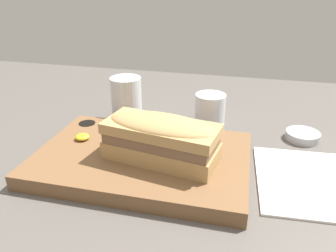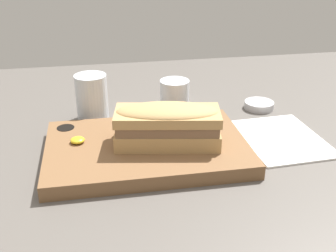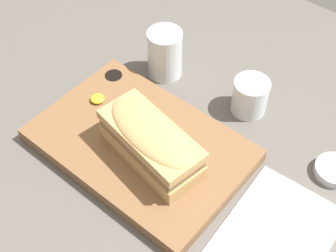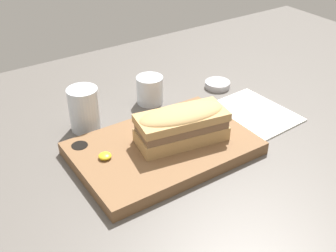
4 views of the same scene
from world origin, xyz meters
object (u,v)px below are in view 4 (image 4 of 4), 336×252
at_px(water_glass, 84,112).
at_px(napkin, 254,113).
at_px(sandwich, 182,124).
at_px(condiment_dish, 217,85).
at_px(wine_glass, 150,91).
at_px(serving_board, 163,148).

relative_size(water_glass, napkin, 0.49).
distance_m(sandwich, condiment_dish, 0.32).
height_order(water_glass, wine_glass, water_glass).
height_order(serving_board, water_glass, water_glass).
xyz_separation_m(sandwich, condiment_dish, (0.25, 0.18, -0.06)).
bearing_deg(sandwich, water_glass, 124.39).
bearing_deg(wine_glass, sandwich, -104.36).
distance_m(wine_glass, napkin, 0.26).
height_order(sandwich, napkin, sandwich).
bearing_deg(sandwich, wine_glass, 75.64).
bearing_deg(serving_board, water_glass, 117.47).
bearing_deg(napkin, sandwich, -173.70).
distance_m(water_glass, napkin, 0.41).
bearing_deg(napkin, condiment_dish, 84.80).
bearing_deg(condiment_dish, water_glass, 178.81).
bearing_deg(wine_glass, water_glass, -172.88).
xyz_separation_m(sandwich, wine_glass, (0.06, 0.22, -0.04)).
distance_m(serving_board, condiment_dish, 0.34).
bearing_deg(water_glass, serving_board, -62.53).
relative_size(serving_board, water_glass, 3.61).
bearing_deg(serving_board, condiment_dish, 30.79).
height_order(water_glass, condiment_dish, water_glass).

